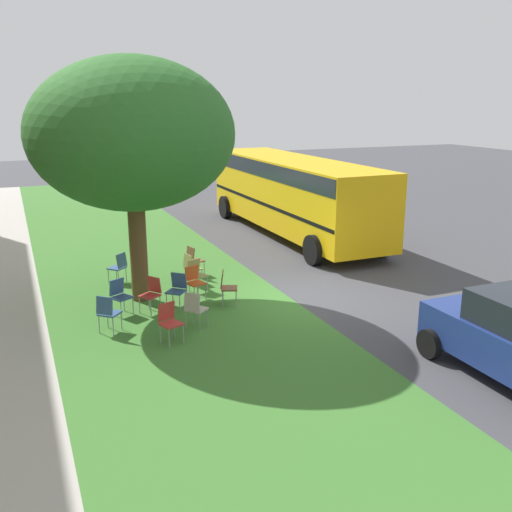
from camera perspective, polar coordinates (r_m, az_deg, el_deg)
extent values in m
plane|color=#424247|center=(15.09, 4.36, -4.26)|extent=(80.00, 80.00, 0.00)
cube|color=#3D752D|center=(13.99, -7.43, -5.96)|extent=(48.00, 6.00, 0.01)
cylinder|color=brown|center=(14.91, -11.61, 1.29)|extent=(0.44, 0.44, 3.03)
ellipsoid|color=#2D6B28|center=(14.50, -12.19, 11.73)|extent=(5.00, 5.00, 3.70)
cube|color=#B7332D|center=(14.19, -10.51, -3.90)|extent=(0.57, 0.57, 0.04)
cube|color=#B7332D|center=(14.24, -10.07, -2.79)|extent=(0.38, 0.30, 0.40)
cylinder|color=gray|center=(14.27, -11.46, -4.82)|extent=(0.02, 0.02, 0.42)
cylinder|color=gray|center=(14.03, -10.38, -5.11)|extent=(0.02, 0.02, 0.42)
cylinder|color=gray|center=(14.50, -10.54, -4.44)|extent=(0.02, 0.02, 0.42)
cylinder|color=gray|center=(14.27, -9.47, -4.71)|extent=(0.02, 0.02, 0.42)
cube|color=#335184|center=(16.68, -13.62, -1.15)|extent=(0.58, 0.58, 0.04)
cube|color=#335184|center=(16.51, -13.17, -0.43)|extent=(0.34, 0.35, 0.40)
cylinder|color=gray|center=(16.98, -13.67, -1.67)|extent=(0.02, 0.02, 0.42)
cylinder|color=gray|center=(16.71, -14.40, -1.99)|extent=(0.02, 0.02, 0.42)
cylinder|color=gray|center=(16.79, -12.74, -1.81)|extent=(0.02, 0.02, 0.42)
cylinder|color=gray|center=(16.51, -13.47, -2.14)|extent=(0.02, 0.02, 0.42)
cube|color=#ADA393|center=(13.16, -5.90, -5.27)|extent=(0.58, 0.58, 0.04)
cube|color=#ADA393|center=(12.93, -6.36, -4.52)|extent=(0.36, 0.32, 0.40)
cylinder|color=gray|center=(13.28, -4.82, -6.10)|extent=(0.02, 0.02, 0.42)
cylinder|color=gray|center=(13.46, -6.13, -5.83)|extent=(0.02, 0.02, 0.42)
cylinder|color=gray|center=(13.02, -5.60, -6.58)|extent=(0.02, 0.02, 0.42)
cylinder|color=gray|center=(13.20, -6.93, -6.30)|extent=(0.02, 0.02, 0.42)
cube|color=#335184|center=(14.38, -7.94, -3.53)|extent=(0.58, 0.58, 0.04)
cube|color=#335184|center=(14.45, -7.65, -2.41)|extent=(0.33, 0.35, 0.40)
cylinder|color=gray|center=(14.39, -8.85, -4.51)|extent=(0.02, 0.02, 0.42)
cylinder|color=gray|center=(14.23, -7.57, -4.69)|extent=(0.02, 0.02, 0.42)
cylinder|color=gray|center=(14.67, -8.23, -4.09)|extent=(0.02, 0.02, 0.42)
cylinder|color=gray|center=(14.52, -6.97, -4.26)|extent=(0.02, 0.02, 0.42)
cube|color=#335184|center=(13.26, -14.29, -5.52)|extent=(0.58, 0.58, 0.04)
cube|color=#335184|center=(13.04, -14.79, -4.79)|extent=(0.33, 0.35, 0.40)
cylinder|color=gray|center=(13.38, -13.18, -6.31)|extent=(0.02, 0.02, 0.42)
cylinder|color=gray|center=(13.57, -14.47, -6.08)|extent=(0.02, 0.02, 0.42)
cylinder|color=gray|center=(13.12, -13.97, -6.81)|extent=(0.02, 0.02, 0.42)
cylinder|color=gray|center=(13.31, -15.28, -6.57)|extent=(0.02, 0.02, 0.42)
cube|color=#B7332D|center=(12.39, -8.37, -6.69)|extent=(0.51, 0.53, 0.04)
cube|color=#B7332D|center=(12.45, -8.88, -5.42)|extent=(0.21, 0.41, 0.40)
cylinder|color=gray|center=(12.26, -8.59, -8.11)|extent=(0.02, 0.02, 0.42)
cylinder|color=gray|center=(12.44, -7.20, -7.69)|extent=(0.02, 0.02, 0.42)
cylinder|color=gray|center=(12.52, -9.46, -7.63)|extent=(0.02, 0.02, 0.42)
cylinder|color=gray|center=(12.70, -8.08, -7.23)|extent=(0.02, 0.02, 0.42)
cube|color=olive|center=(15.57, -5.75, -1.97)|extent=(0.53, 0.54, 0.04)
cube|color=olive|center=(15.63, -6.19, -0.99)|extent=(0.23, 0.40, 0.40)
cylinder|color=gray|center=(15.41, -5.85, -3.06)|extent=(0.02, 0.02, 0.42)
cylinder|color=gray|center=(15.62, -4.83, -2.77)|extent=(0.02, 0.02, 0.42)
cylinder|color=gray|center=(15.66, -6.64, -2.77)|extent=(0.02, 0.02, 0.42)
cylinder|color=gray|center=(15.87, -5.61, -2.50)|extent=(0.02, 0.02, 0.42)
cube|color=brown|center=(14.52, -2.66, -3.20)|extent=(0.54, 0.53, 0.04)
cube|color=brown|center=(14.45, -3.39, -2.31)|extent=(0.40, 0.23, 0.40)
cylinder|color=gray|center=(14.42, -1.98, -4.29)|extent=(0.02, 0.02, 0.42)
cylinder|color=gray|center=(14.76, -1.98, -3.82)|extent=(0.02, 0.02, 0.42)
cylinder|color=gray|center=(14.43, -3.34, -4.30)|extent=(0.02, 0.02, 0.42)
cylinder|color=gray|center=(14.77, -3.30, -3.83)|extent=(0.02, 0.02, 0.42)
cube|color=brown|center=(17.02, -5.97, -0.46)|extent=(0.50, 0.49, 0.04)
cube|color=brown|center=(16.87, -6.51, 0.22)|extent=(0.41, 0.18, 0.40)
cylinder|color=gray|center=(17.02, -5.14, -1.25)|extent=(0.02, 0.02, 0.42)
cylinder|color=gray|center=(17.32, -5.77, -0.97)|extent=(0.02, 0.02, 0.42)
cylinder|color=gray|center=(16.85, -6.13, -1.44)|extent=(0.02, 0.02, 0.42)
cylinder|color=gray|center=(17.15, -6.74, -1.16)|extent=(0.02, 0.02, 0.42)
cube|color=olive|center=(16.24, -6.22, -1.25)|extent=(0.49, 0.47, 0.04)
cube|color=olive|center=(16.10, -6.81, -0.53)|extent=(0.41, 0.16, 0.40)
cylinder|color=gray|center=(16.23, -5.37, -2.08)|extent=(0.02, 0.02, 0.42)
cylinder|color=gray|center=(16.54, -5.96, -1.77)|extent=(0.02, 0.02, 0.42)
cylinder|color=gray|center=(16.08, -6.44, -2.28)|extent=(0.02, 0.02, 0.42)
cylinder|color=gray|center=(16.39, -7.01, -1.96)|extent=(0.02, 0.02, 0.42)
cube|color=#C64C1E|center=(14.95, -5.97, -2.71)|extent=(0.51, 0.52, 0.04)
cube|color=#C64C1E|center=(15.02, -6.39, -1.68)|extent=(0.20, 0.41, 0.40)
cylinder|color=gray|center=(14.80, -6.14, -3.85)|extent=(0.02, 0.02, 0.42)
cylinder|color=gray|center=(14.99, -5.01, -3.56)|extent=(0.02, 0.02, 0.42)
cylinder|color=gray|center=(15.06, -6.88, -3.52)|extent=(0.02, 0.02, 0.42)
cylinder|color=gray|center=(15.26, -5.77, -3.24)|extent=(0.02, 0.02, 0.42)
cube|color=#335184|center=(14.20, -13.13, -4.03)|extent=(0.55, 0.56, 0.04)
cube|color=#335184|center=(14.26, -13.64, -2.97)|extent=(0.26, 0.39, 0.40)
cylinder|color=gray|center=(14.05, -13.22, -5.25)|extent=(0.02, 0.02, 0.42)
cylinder|color=gray|center=(14.26, -12.08, -4.87)|extent=(0.02, 0.02, 0.42)
cylinder|color=gray|center=(14.30, -14.06, -4.93)|extent=(0.02, 0.02, 0.42)
cylinder|color=gray|center=(14.51, -12.94, -4.56)|extent=(0.02, 0.02, 0.42)
cylinder|color=black|center=(12.18, 16.79, -8.32)|extent=(0.60, 0.18, 0.60)
cylinder|color=black|center=(13.31, 22.62, -6.83)|extent=(0.60, 0.18, 0.60)
cube|color=yellow|center=(21.86, 3.66, 6.31)|extent=(10.40, 2.44, 2.50)
cube|color=black|center=(21.92, 3.65, 5.41)|extent=(10.30, 2.46, 0.12)
cube|color=black|center=(21.74, 3.70, 8.65)|extent=(10.30, 2.46, 0.56)
cylinder|color=black|center=(25.19, -3.06, 4.87)|extent=(0.96, 0.28, 0.96)
cylinder|color=black|center=(26.14, 2.15, 5.27)|extent=(0.96, 0.28, 0.96)
cylinder|color=black|center=(18.06, 5.72, 0.60)|extent=(0.96, 0.28, 0.96)
cylinder|color=black|center=(19.37, 12.28, 1.33)|extent=(0.96, 0.28, 0.96)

